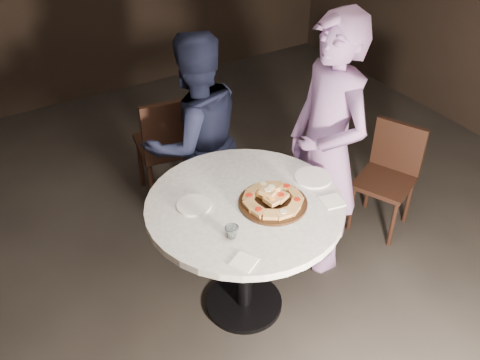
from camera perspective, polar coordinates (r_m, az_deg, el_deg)
The scene contains 13 objects.
floor at distance 3.62m, azimuth 2.54°, elevation -13.07°, with size 7.00×7.00×0.00m, color black.
table at distance 3.13m, azimuth 0.48°, elevation -4.73°, with size 1.49×1.49×0.85m.
serving_board at distance 3.02m, azimuth 3.52°, elevation -2.45°, with size 0.39×0.39×0.02m, color black.
focaccia_pile at distance 3.00m, azimuth 3.50°, elevation -1.89°, with size 0.34×0.35×0.09m.
plate_left at distance 3.02m, azimuth -4.94°, elevation -2.68°, with size 0.20×0.20×0.01m, color white.
plate_right at distance 3.25m, azimuth 7.80°, elevation 0.27°, with size 0.22×0.22×0.01m, color white.
water_glass at distance 2.79m, azimuth -0.87°, elevation -5.58°, with size 0.07×0.07×0.07m, color silver.
napkin_near at distance 2.67m, azimuth 0.44°, elevation -8.73°, with size 0.11×0.11×0.01m, color white.
napkin_far at distance 3.08m, azimuth 9.82°, elevation -2.25°, with size 0.12×0.12×0.01m, color white.
chair_far at distance 4.16m, azimuth -7.55°, elevation 3.99°, with size 0.52×0.54×0.96m.
chair_right at distance 4.11m, azimuth 15.70°, elevation 1.03°, with size 0.52×0.51×0.82m.
diner_navy at distance 3.71m, azimuth -4.83°, elevation 4.13°, with size 0.76×0.59×1.57m, color black.
diner_teal at distance 3.45m, azimuth 9.24°, elevation 3.24°, with size 0.65×0.43×1.79m, color #806198.
Camera 1 is at (-1.36, -1.95, 2.74)m, focal length 40.00 mm.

